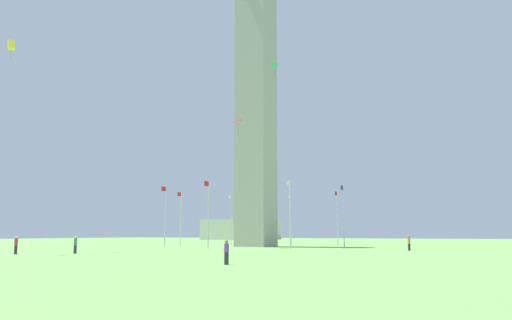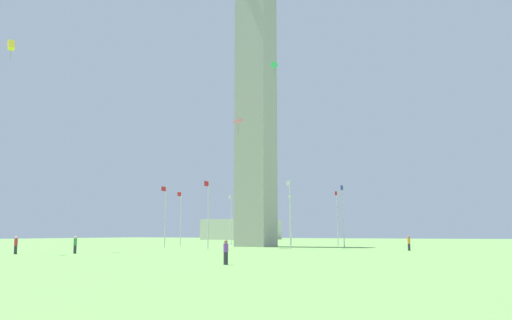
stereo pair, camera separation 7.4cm
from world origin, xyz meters
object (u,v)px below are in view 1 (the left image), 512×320
Objects in this scene: flagpole_w at (181,216)px; kite_yellow_box at (11,45)px; flagpole_e at (343,213)px; person_red_shirt at (16,245)px; flagpole_s at (291,217)px; flagpole_n at (208,211)px; distant_building at (242,230)px; flagpole_sw at (231,217)px; person_orange_shirt at (409,243)px; obelisk_monument at (256,100)px; flagpole_nw at (165,214)px; flagpole_ne at (290,211)px; kite_pink_diamond at (238,121)px; flagpole_se at (337,216)px; person_green_shirt at (75,245)px; person_purple_shirt at (226,252)px; kite_green_delta at (274,67)px.

kite_yellow_box reaches higher than flagpole_w.
flagpole_e is 5.08× the size of person_red_shirt.
flagpole_s is 5.08× the size of person_red_shirt.
distant_building is at bearing -154.48° from flagpole_n.
person_orange_shirt is at bearing 61.48° from flagpole_sw.
flagpole_nw is at bearing -44.84° from obelisk_monument.
person_red_shirt is at bearing -33.57° from flagpole_ne.
distant_building is at bearing -158.89° from flagpole_w.
flagpole_nw is at bearing -84.93° from kite_pink_diamond.
flagpole_se is at bearing 135.00° from flagpole_nw.
kite_pink_diamond is (-27.35, 9.44, 16.48)m from person_red_shirt.
flagpole_nw is at bearing 33.44° from person_orange_shirt.
flagpole_ne and flagpole_w have the same top height.
kite_pink_diamond is at bearing -23.88° from person_green_shirt.
flagpole_ne is 4.12× the size of kite_yellow_box.
obelisk_monument is at bearing 165.38° from kite_yellow_box.
flagpole_ne is 25.27m from flagpole_w.
flagpole_e is 19.45m from kite_pink_diamond.
flagpole_w is at bearing -157.50° from flagpole_nw.
obelisk_monument reaches higher than distant_building.
flagpole_se is 52.47m from person_purple_shirt.
kite_green_delta is at bearing 99.53° from flagpole_nw.
person_purple_shirt is (51.52, 28.45, -3.98)m from flagpole_sw.
person_red_shirt is at bearing -30.82° from flagpole_e.
flagpole_s is at bearing 34.21° from distant_building.
flagpole_ne and flagpole_s have the same top height.
kite_yellow_box is at bearing 16.64° from distant_building.
obelisk_monument is 5.14× the size of flagpole_se.
obelisk_monument is 21.84× the size of kite_green_delta.
flagpole_e is 1.00× the size of flagpole_se.
kite_yellow_box is at bearing -28.25° from kite_green_delta.
obelisk_monument reaches higher than flagpole_ne.
kite_pink_diamond is (-5.01, 1.62, 12.57)m from flagpole_n.
obelisk_monument is 22.40m from flagpole_ne.
person_red_shirt is 0.07× the size of distant_building.
flagpole_ne is at bearing 9.46° from person_red_shirt.
distant_building is at bearing -158.73° from flagpole_nw.
flagpole_n is at bearing 43.48° from person_orange_shirt.
flagpole_w is at bearing -67.50° from flagpole_se.
flagpole_n is at bearing -17.95° from kite_pink_diamond.
flagpole_s is 29.58m from kite_green_delta.
flagpole_nw is 4.12× the size of kite_yellow_box.
kite_green_delta reaches higher than kite_yellow_box.
flagpole_nw is (9.67, 4.01, 0.00)m from flagpole_w.
kite_green_delta is at bearing 43.91° from flagpole_sw.
flagpole_w is at bearing -45.00° from flagpole_s.
flagpole_e is 4.02× the size of kite_pink_diamond.
flagpole_nw reaches higher than person_green_shirt.
flagpole_n and flagpole_se have the same top height.
flagpole_ne is 19.34m from flagpole_se.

